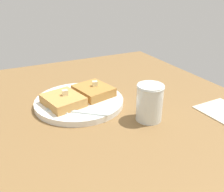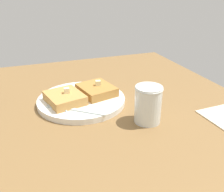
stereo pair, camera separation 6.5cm
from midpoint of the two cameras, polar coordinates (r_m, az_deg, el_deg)
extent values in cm
cube|color=brown|center=(67.38, -9.15, -4.92)|extent=(93.97, 93.97, 2.82)
cylinder|color=white|center=(70.93, -10.08, -1.38)|extent=(24.66, 24.66, 1.58)
torus|color=gray|center=(70.76, -10.11, -1.09)|extent=(24.66, 24.66, 0.80)
cube|color=#C28D48|center=(68.07, -13.80, -1.02)|extent=(11.03, 12.13, 2.47)
cube|color=#AC7736|center=(72.36, -6.82, 1.16)|extent=(11.03, 12.13, 2.47)
cube|color=beige|center=(67.72, -13.43, 0.71)|extent=(1.56, 1.43, 1.44)
cube|color=#F4E9B1|center=(72.11, -6.51, 2.78)|extent=(1.66, 1.55, 1.44)
cube|color=silver|center=(62.65, -8.63, -4.00)|extent=(8.30, 7.05, 0.36)
cube|color=silver|center=(65.12, -13.89, -3.31)|extent=(3.56, 3.48, 0.36)
cube|color=silver|center=(65.83, -16.54, -3.32)|extent=(2.67, 2.28, 0.36)
cube|color=silver|center=(66.25, -16.32, -3.10)|extent=(2.67, 2.28, 0.36)
cube|color=silver|center=(66.67, -16.10, -2.89)|extent=(2.67, 2.28, 0.36)
cube|color=silver|center=(67.09, -15.88, -2.67)|extent=(2.67, 2.28, 0.36)
cylinder|color=#4B1D07|center=(61.55, 5.56, -2.44)|extent=(5.97, 5.97, 7.20)
cylinder|color=silver|center=(61.08, 5.60, -1.58)|extent=(6.49, 6.49, 9.26)
torus|color=silver|center=(59.34, 5.77, 2.03)|extent=(6.73, 6.73, 0.50)
camera|label=1|loc=(0.03, -92.86, -1.33)|focal=40.00mm
camera|label=2|loc=(0.03, 87.14, 1.33)|focal=40.00mm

